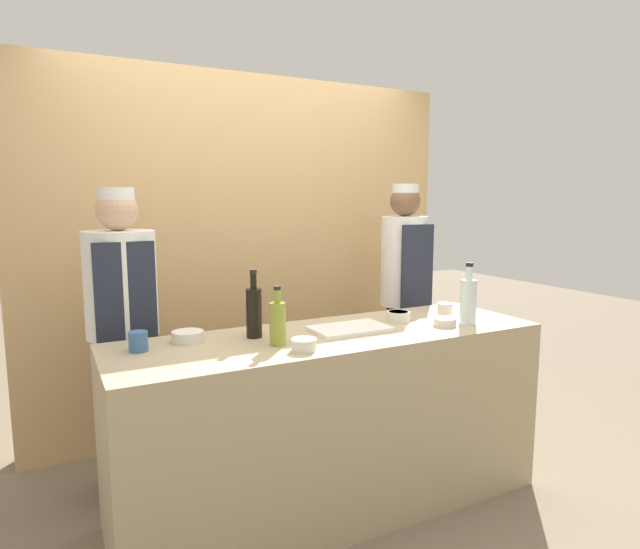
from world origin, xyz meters
TOP-DOWN VIEW (x-y plane):
  - ground_plane at (0.00, 0.00)m, footprint 14.00×14.00m
  - cabinet_wall at (0.00, 1.23)m, footprint 2.97×0.18m
  - counter at (0.00, 0.00)m, footprint 2.19×0.68m
  - sauce_bowl_orange at (0.45, 0.07)m, footprint 0.13×0.13m
  - sauce_bowl_purple at (-0.26, -0.21)m, footprint 0.11×0.11m
  - sauce_bowl_green at (0.61, -0.13)m, footprint 0.12×0.12m
  - sauce_bowl_white at (-0.68, 0.18)m, footprint 0.15×0.15m
  - cutting_board at (0.10, 0.01)m, footprint 0.39×0.25m
  - bottle_oil at (-0.33, -0.07)m, footprint 0.07×0.07m
  - bottle_soy at (-0.37, 0.11)m, footprint 0.08×0.08m
  - bottle_clear at (0.74, -0.16)m, footprint 0.09×0.09m
  - cup_cream at (0.71, -0.01)m, footprint 0.08×0.08m
  - cup_blue at (-0.91, 0.12)m, footprint 0.08×0.08m
  - chef_left at (-0.91, 0.65)m, footprint 0.37×0.37m
  - chef_right at (0.91, 0.64)m, footprint 0.31×0.31m

SIDE VIEW (x-z plane):
  - ground_plane at x=0.00m, z-range 0.00..0.00m
  - counter at x=0.00m, z-range 0.00..0.92m
  - chef_left at x=-0.91m, z-range 0.07..1.71m
  - chef_right at x=0.91m, z-range 0.09..1.77m
  - cutting_board at x=0.10m, z-range 0.92..0.94m
  - sauce_bowl_green at x=0.61m, z-range 0.92..0.96m
  - sauce_bowl_white at x=-0.68m, z-range 0.92..0.97m
  - sauce_bowl_orange at x=0.45m, z-range 0.92..0.98m
  - sauce_bowl_purple at x=-0.26m, z-range 0.92..0.98m
  - cup_blue at x=-0.91m, z-range 0.92..1.01m
  - cup_cream at x=0.71m, z-range 0.92..1.01m
  - bottle_oil at x=-0.33m, z-range 0.89..1.16m
  - bottle_soy at x=-0.37m, z-range 0.88..1.22m
  - bottle_clear at x=0.74m, z-range 0.88..1.22m
  - cabinet_wall at x=0.00m, z-range 0.00..2.40m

